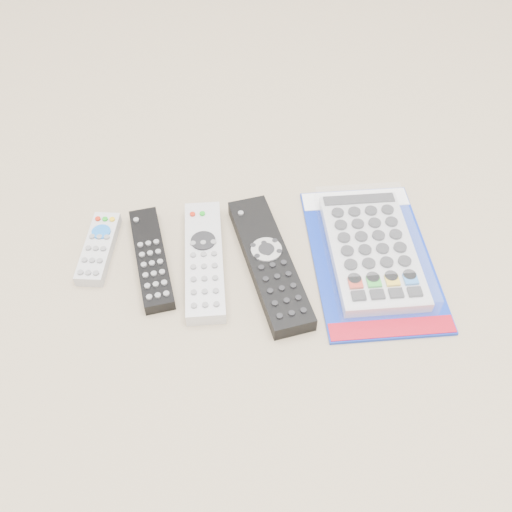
{
  "coord_description": "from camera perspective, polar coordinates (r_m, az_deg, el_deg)",
  "views": [
    {
      "loc": [
        -0.04,
        -0.6,
        0.69
      ],
      "look_at": [
        0.02,
        -0.03,
        0.01
      ],
      "focal_mm": 40.0,
      "sensor_mm": 36.0,
      "label": 1
    }
  ],
  "objects": [
    {
      "name": "remote_slim_black",
      "position": [
        0.9,
        -10.44,
        -0.21
      ],
      "size": [
        0.07,
        0.2,
        0.02
      ],
      "rotation": [
        0.0,
        0.0,
        0.14
      ],
      "color": "black",
      "rests_on": "ground"
    },
    {
      "name": "remote_silver_dvd",
      "position": [
        0.88,
        -5.2,
        -0.37
      ],
      "size": [
        0.06,
        0.23,
        0.03
      ],
      "rotation": [
        0.0,
        0.0,
        -0.03
      ],
      "color": "silver",
      "rests_on": "ground"
    },
    {
      "name": "remote_small_grey",
      "position": [
        0.93,
        -15.47,
        0.79
      ],
      "size": [
        0.07,
        0.15,
        0.02
      ],
      "rotation": [
        0.0,
        0.0,
        -0.17
      ],
      "color": "#A9A9AB",
      "rests_on": "ground"
    },
    {
      "name": "jumbo_remote_packaged",
      "position": [
        0.91,
        11.52,
        0.7
      ],
      "size": [
        0.19,
        0.31,
        0.04
      ],
      "rotation": [
        0.0,
        0.0,
        -0.03
      ],
      "color": "#0E289D",
      "rests_on": "ground"
    },
    {
      "name": "remote_large_black",
      "position": [
        0.88,
        1.32,
        -0.61
      ],
      "size": [
        0.1,
        0.27,
        0.03
      ],
      "rotation": [
        0.0,
        0.0,
        0.16
      ],
      "color": "black",
      "rests_on": "ground"
    }
  ]
}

